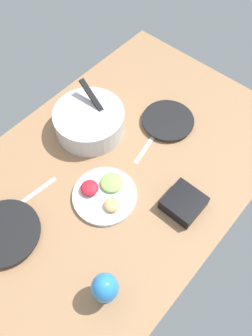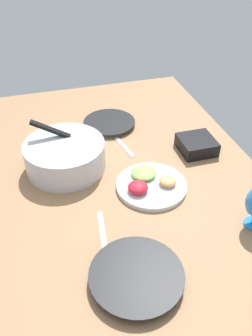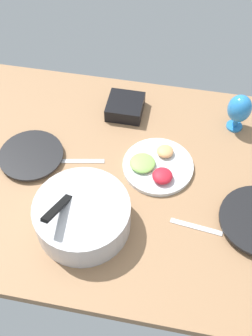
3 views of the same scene
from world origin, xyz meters
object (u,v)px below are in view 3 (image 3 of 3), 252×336
object	(u,v)px
fruit_platter	(157,166)
hurricane_glass_blue	(239,109)
dinner_plate_right	(31,156)
mixing_bowl	(82,215)
square_bowl_black	(125,106)

from	to	relation	value
fruit_platter	hurricane_glass_blue	distance (cm)	39.89
dinner_plate_right	mixing_bowl	size ratio (longest dim) A/B	0.77
mixing_bowl	hurricane_glass_blue	size ratio (longest dim) A/B	1.95
fruit_platter	square_bowl_black	distance (cm)	32.36
mixing_bowl	dinner_plate_right	bearing A→B (deg)	-42.35
dinner_plate_right	square_bowl_black	size ratio (longest dim) A/B	1.69
dinner_plate_right	hurricane_glass_blue	xyz separation A→B (cm)	(-76.13, -31.13, 8.82)
mixing_bowl	square_bowl_black	distance (cm)	56.08
fruit_platter	mixing_bowl	bearing A→B (deg)	53.72
hurricane_glass_blue	square_bowl_black	bearing A→B (deg)	-0.09
square_bowl_black	hurricane_glass_blue	bearing A→B (deg)	179.91
hurricane_glass_blue	mixing_bowl	bearing A→B (deg)	48.68
fruit_platter	square_bowl_black	world-z (taller)	square_bowl_black
mixing_bowl	hurricane_glass_blue	xyz separation A→B (cm)	(-49.06, -55.81, 3.72)
fruit_platter	dinner_plate_right	bearing A→B (deg)	4.75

